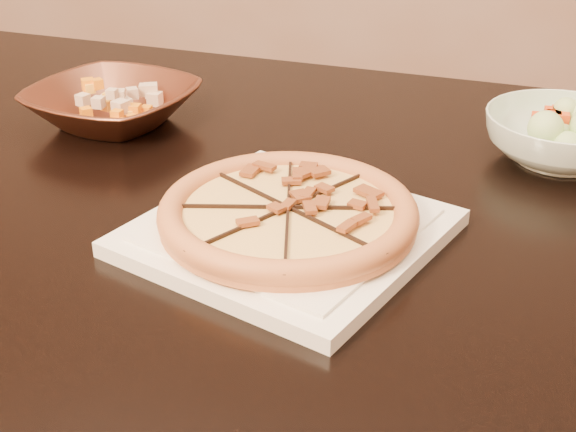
# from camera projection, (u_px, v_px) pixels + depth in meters

# --- Properties ---
(dining_table) EXTENTS (1.64, 1.16, 0.75)m
(dining_table) POSITION_uv_depth(u_px,v_px,m) (234.00, 237.00, 1.08)
(dining_table) COLOR black
(dining_table) RESTS_ON floor
(plate) EXTENTS (0.39, 0.39, 0.02)m
(plate) POSITION_uv_depth(u_px,v_px,m) (288.00, 232.00, 0.88)
(plate) COLOR white
(plate) RESTS_ON dining_table
(pizza) EXTENTS (0.29, 0.29, 0.03)m
(pizza) POSITION_uv_depth(u_px,v_px,m) (288.00, 213.00, 0.87)
(pizza) COLOR #B36B3F
(pizza) RESTS_ON plate
(bronze_bowl) EXTENTS (0.29, 0.29, 0.06)m
(bronze_bowl) POSITION_uv_depth(u_px,v_px,m) (113.00, 105.00, 1.19)
(bronze_bowl) COLOR brown
(bronze_bowl) RESTS_ON dining_table
(mixed_dish) EXTENTS (0.11, 0.12, 0.03)m
(mixed_dish) POSITION_uv_depth(u_px,v_px,m) (109.00, 78.00, 1.17)
(mixed_dish) COLOR #D3B191
(mixed_dish) RESTS_ON bronze_bowl
(salad_bowl) EXTENTS (0.24, 0.24, 0.06)m
(salad_bowl) POSITION_uv_depth(u_px,v_px,m) (562.00, 137.00, 1.07)
(salad_bowl) COLOR white
(salad_bowl) RESTS_ON dining_table
(salad) EXTENTS (0.09, 0.11, 0.04)m
(salad) POSITION_uv_depth(u_px,v_px,m) (568.00, 102.00, 1.04)
(salad) COLOR #D3EA96
(salad) RESTS_ON salad_bowl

